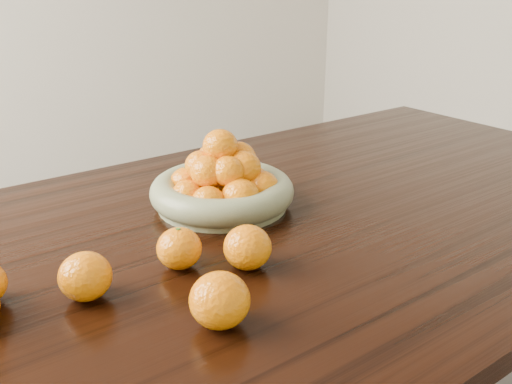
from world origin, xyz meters
TOP-DOWN VIEW (x-y plane):
  - dining_table at (0.00, 0.00)m, footprint 2.00×1.00m
  - fruit_bowl at (-0.02, 0.12)m, footprint 0.29×0.29m
  - loose_orange_0 at (-0.22, -0.05)m, footprint 0.07×0.07m
  - loose_orange_1 at (-0.26, -0.23)m, footprint 0.08×0.08m
  - loose_orange_2 at (-0.13, -0.12)m, footprint 0.08×0.08m
  - loose_orange_3 at (-0.38, -0.05)m, footprint 0.08×0.08m

SIDE VIEW (x-z plane):
  - dining_table at x=0.00m, z-range 0.29..1.04m
  - loose_orange_0 at x=-0.22m, z-range 0.75..0.82m
  - loose_orange_3 at x=-0.38m, z-range 0.75..0.82m
  - loose_orange_2 at x=-0.13m, z-range 0.75..0.82m
  - loose_orange_1 at x=-0.26m, z-range 0.75..0.83m
  - fruit_bowl at x=-0.02m, z-range 0.72..0.88m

